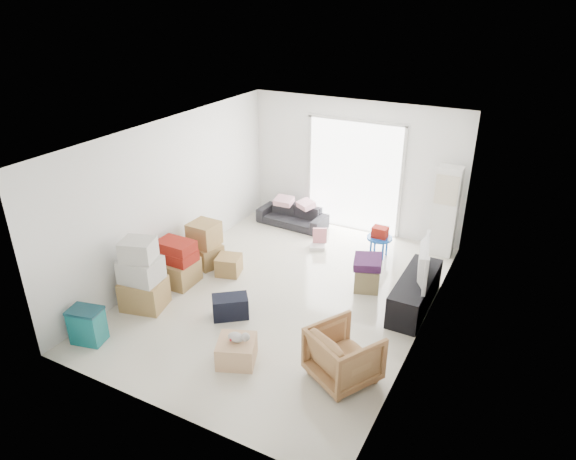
{
  "coord_description": "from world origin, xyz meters",
  "views": [
    {
      "loc": [
        3.44,
        -6.45,
        4.61
      ],
      "look_at": [
        -0.05,
        0.2,
        1.08
      ],
      "focal_mm": 32.0,
      "sensor_mm": 36.0,
      "label": 1
    }
  ],
  "objects_px": {
    "ac_tower": "(445,212)",
    "ottoman": "(367,278)",
    "storage_bins": "(87,325)",
    "sofa": "(292,212)",
    "kids_table": "(380,236)",
    "tv_console": "(415,292)",
    "wood_crate": "(237,351)",
    "television": "(417,274)",
    "armchair": "(344,353)"
  },
  "relations": [
    {
      "from": "tv_console",
      "to": "wood_crate",
      "type": "bearing_deg",
      "value": -126.05
    },
    {
      "from": "ac_tower",
      "to": "ottoman",
      "type": "height_order",
      "value": "ac_tower"
    },
    {
      "from": "storage_bins",
      "to": "armchair",
      "type": "bearing_deg",
      "value": 15.62
    },
    {
      "from": "wood_crate",
      "to": "television",
      "type": "bearing_deg",
      "value": 53.95
    },
    {
      "from": "ottoman",
      "to": "kids_table",
      "type": "height_order",
      "value": "kids_table"
    },
    {
      "from": "television",
      "to": "storage_bins",
      "type": "relative_size",
      "value": 1.96
    },
    {
      "from": "tv_console",
      "to": "sofa",
      "type": "xyz_separation_m",
      "value": [
        -3.16,
        1.89,
        0.03
      ]
    },
    {
      "from": "armchair",
      "to": "ottoman",
      "type": "bearing_deg",
      "value": -48.01
    },
    {
      "from": "television",
      "to": "kids_table",
      "type": "height_order",
      "value": "television"
    },
    {
      "from": "tv_console",
      "to": "wood_crate",
      "type": "xyz_separation_m",
      "value": [
        -1.78,
        -2.44,
        -0.1
      ]
    },
    {
      "from": "tv_console",
      "to": "armchair",
      "type": "relative_size",
      "value": 1.97
    },
    {
      "from": "sofa",
      "to": "wood_crate",
      "type": "bearing_deg",
      "value": -69.27
    },
    {
      "from": "television",
      "to": "storage_bins",
      "type": "bearing_deg",
      "value": 115.07
    },
    {
      "from": "armchair",
      "to": "ottoman",
      "type": "distance_m",
      "value": 2.29
    },
    {
      "from": "ac_tower",
      "to": "wood_crate",
      "type": "xyz_separation_m",
      "value": [
        -1.73,
        -4.48,
        -0.71
      ]
    },
    {
      "from": "storage_bins",
      "to": "ac_tower",
      "type": "bearing_deg",
      "value": 52.91
    },
    {
      "from": "wood_crate",
      "to": "tv_console",
      "type": "bearing_deg",
      "value": 53.95
    },
    {
      "from": "storage_bins",
      "to": "television",
      "type": "bearing_deg",
      "value": 38.09
    },
    {
      "from": "ac_tower",
      "to": "kids_table",
      "type": "xyz_separation_m",
      "value": [
        -1.01,
        -0.66,
        -0.44
      ]
    },
    {
      "from": "television",
      "to": "storage_bins",
      "type": "distance_m",
      "value": 4.97
    },
    {
      "from": "sofa",
      "to": "kids_table",
      "type": "bearing_deg",
      "value": -10.65
    },
    {
      "from": "television",
      "to": "wood_crate",
      "type": "distance_m",
      "value": 3.05
    },
    {
      "from": "television",
      "to": "sofa",
      "type": "height_order",
      "value": "television"
    },
    {
      "from": "ottoman",
      "to": "tv_console",
      "type": "bearing_deg",
      "value": -10.51
    },
    {
      "from": "armchair",
      "to": "wood_crate",
      "type": "xyz_separation_m",
      "value": [
        -1.4,
        -0.37,
        -0.23
      ]
    },
    {
      "from": "storage_bins",
      "to": "ottoman",
      "type": "xyz_separation_m",
      "value": [
        3.04,
        3.22,
        -0.07
      ]
    },
    {
      "from": "television",
      "to": "kids_table",
      "type": "relative_size",
      "value": 1.73
    },
    {
      "from": "tv_console",
      "to": "kids_table",
      "type": "xyz_separation_m",
      "value": [
        -1.06,
        1.38,
        0.17
      ]
    },
    {
      "from": "tv_console",
      "to": "ottoman",
      "type": "xyz_separation_m",
      "value": [
        -0.86,
        0.16,
        -0.06
      ]
    },
    {
      "from": "storage_bins",
      "to": "ottoman",
      "type": "distance_m",
      "value": 4.43
    },
    {
      "from": "armchair",
      "to": "ottoman",
      "type": "height_order",
      "value": "armchair"
    },
    {
      "from": "television",
      "to": "kids_table",
      "type": "bearing_deg",
      "value": 24.5
    },
    {
      "from": "storage_bins",
      "to": "ottoman",
      "type": "height_order",
      "value": "storage_bins"
    },
    {
      "from": "ac_tower",
      "to": "armchair",
      "type": "bearing_deg",
      "value": -94.49
    },
    {
      "from": "sofa",
      "to": "armchair",
      "type": "height_order",
      "value": "armchair"
    },
    {
      "from": "ottoman",
      "to": "armchair",
      "type": "bearing_deg",
      "value": -77.69
    },
    {
      "from": "ac_tower",
      "to": "ottoman",
      "type": "xyz_separation_m",
      "value": [
        -0.81,
        -1.88,
        -0.67
      ]
    },
    {
      "from": "tv_console",
      "to": "television",
      "type": "xyz_separation_m",
      "value": [
        0.0,
        0.0,
        0.33
      ]
    },
    {
      "from": "tv_console",
      "to": "sofa",
      "type": "bearing_deg",
      "value": 149.19
    },
    {
      "from": "sofa",
      "to": "kids_table",
      "type": "relative_size",
      "value": 2.46
    },
    {
      "from": "ac_tower",
      "to": "armchair",
      "type": "height_order",
      "value": "ac_tower"
    },
    {
      "from": "ac_tower",
      "to": "television",
      "type": "relative_size",
      "value": 1.66
    },
    {
      "from": "tv_console",
      "to": "storage_bins",
      "type": "height_order",
      "value": "storage_bins"
    },
    {
      "from": "ac_tower",
      "to": "sofa",
      "type": "relative_size",
      "value": 1.17
    },
    {
      "from": "tv_console",
      "to": "storage_bins",
      "type": "bearing_deg",
      "value": -141.91
    },
    {
      "from": "ac_tower",
      "to": "ottoman",
      "type": "bearing_deg",
      "value": -113.32
    },
    {
      "from": "sofa",
      "to": "storage_bins",
      "type": "relative_size",
      "value": 2.78
    },
    {
      "from": "armchair",
      "to": "kids_table",
      "type": "distance_m",
      "value": 3.51
    },
    {
      "from": "wood_crate",
      "to": "ottoman",
      "type": "bearing_deg",
      "value": 70.56
    },
    {
      "from": "television",
      "to": "sofa",
      "type": "distance_m",
      "value": 3.69
    }
  ]
}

